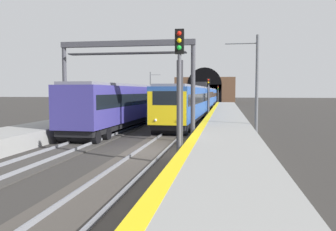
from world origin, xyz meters
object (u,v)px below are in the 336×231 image
(catenary_mast_far, at_px, (151,89))
(railway_signal_near, at_px, (179,85))
(train_adjacent_platform, at_px, (163,99))
(catenary_mast_near, at_px, (256,84))
(railway_signal_mid, at_px, (208,95))
(railway_signal_far, at_px, (218,93))
(overhead_signal_gantry, at_px, (127,65))
(train_main_approaching, at_px, (200,98))

(catenary_mast_far, bearing_deg, railway_signal_near, -166.23)
(train_adjacent_platform, bearing_deg, catenary_mast_near, -152.07)
(railway_signal_mid, bearing_deg, railway_signal_far, -180.00)
(overhead_signal_gantry, height_order, catenary_mast_far, catenary_mast_far)
(railway_signal_near, relative_size, overhead_signal_gantry, 0.67)
(train_main_approaching, bearing_deg, railway_signal_near, 4.11)
(railway_signal_far, distance_m, overhead_signal_gantry, 67.76)
(railway_signal_mid, bearing_deg, catenary_mast_far, -154.70)
(catenary_mast_near, bearing_deg, railway_signal_mid, 15.88)
(railway_signal_far, bearing_deg, catenary_mast_far, -30.02)
(railway_signal_near, height_order, catenary_mast_far, catenary_mast_far)
(railway_signal_near, bearing_deg, catenary_mast_far, -166.23)
(train_adjacent_platform, distance_m, overhead_signal_gantry, 26.30)
(railway_signal_near, bearing_deg, overhead_signal_gantry, -147.22)
(railway_signal_far, relative_size, catenary_mast_near, 0.64)
(overhead_signal_gantry, bearing_deg, railway_signal_far, -3.67)
(overhead_signal_gantry, distance_m, catenary_mast_far, 46.25)
(train_adjacent_platform, bearing_deg, overhead_signal_gantry, -172.92)
(railway_signal_mid, distance_m, catenary_mast_far, 29.94)
(catenary_mast_near, bearing_deg, railway_signal_far, 3.70)
(railway_signal_mid, height_order, railway_signal_far, railway_signal_mid)
(railway_signal_mid, relative_size, catenary_mast_near, 0.66)
(overhead_signal_gantry, xyz_separation_m, catenary_mast_far, (45.45, 8.46, -1.30))
(overhead_signal_gantry, bearing_deg, train_main_approaching, -4.44)
(railway_signal_mid, distance_m, catenary_mast_near, 15.09)
(overhead_signal_gantry, bearing_deg, railway_signal_mid, -13.25)
(railway_signal_far, distance_m, catenary_mast_near, 63.81)
(railway_signal_near, relative_size, catenary_mast_far, 0.83)
(train_adjacent_platform, distance_m, railway_signal_near, 33.49)
(train_adjacent_platform, height_order, railway_signal_far, railway_signal_far)
(railway_signal_near, distance_m, railway_signal_far, 74.31)
(train_adjacent_platform, height_order, overhead_signal_gantry, overhead_signal_gantry)
(railway_signal_near, distance_m, catenary_mast_far, 53.72)
(railway_signal_far, xyz_separation_m, catenary_mast_near, (-63.67, -4.12, 0.91))
(overhead_signal_gantry, bearing_deg, train_adjacent_platform, 5.39)
(train_main_approaching, bearing_deg, catenary_mast_far, -140.35)
(overhead_signal_gantry, distance_m, catenary_mast_near, 9.39)
(railway_signal_far, bearing_deg, train_main_approaching, -2.98)
(train_main_approaching, distance_m, railway_signal_near, 38.44)
(railway_signal_mid, bearing_deg, railway_signal_near, 0.00)
(overhead_signal_gantry, bearing_deg, catenary_mast_near, -65.16)
(railway_signal_near, height_order, catenary_mast_near, catenary_mast_near)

